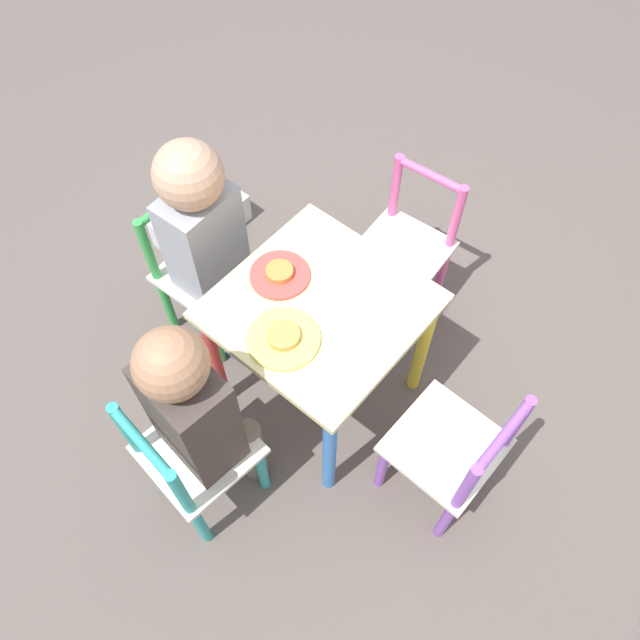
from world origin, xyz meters
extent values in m
plane|color=#5B514C|center=(0.00, 0.00, 0.00)|extent=(6.00, 6.00, 0.00)
cube|color=beige|center=(0.00, 0.00, 0.48)|extent=(0.48, 0.48, 0.02)
cylinder|color=orange|center=(-0.21, -0.21, 0.23)|extent=(0.04, 0.04, 0.47)
cylinder|color=#DB3D38|center=(0.21, -0.21, 0.23)|extent=(0.04, 0.04, 0.47)
cylinder|color=yellow|center=(-0.21, 0.21, 0.23)|extent=(0.04, 0.04, 0.47)
cylinder|color=#387AD1|center=(0.21, 0.21, 0.23)|extent=(0.04, 0.04, 0.47)
cube|color=silver|center=(0.02, -0.43, 0.27)|extent=(0.27, 0.27, 0.02)
cylinder|color=green|center=(0.12, -0.32, 0.13)|extent=(0.03, 0.03, 0.26)
cylinder|color=green|center=(-0.09, -0.33, 0.13)|extent=(0.03, 0.03, 0.26)
cylinder|color=green|center=(0.13, -0.53, 0.13)|extent=(0.03, 0.03, 0.26)
cylinder|color=green|center=(-0.08, -0.54, 0.13)|extent=(0.03, 0.03, 0.26)
cylinder|color=green|center=(0.13, -0.53, 0.39)|extent=(0.03, 0.03, 0.26)
cylinder|color=green|center=(-0.08, -0.54, 0.39)|extent=(0.03, 0.03, 0.26)
cylinder|color=green|center=(0.02, -0.53, 0.51)|extent=(0.21, 0.03, 0.02)
cube|color=silver|center=(0.43, -0.04, 0.27)|extent=(0.28, 0.28, 0.02)
cylinder|color=teal|center=(0.33, 0.07, 0.13)|extent=(0.03, 0.03, 0.26)
cylinder|color=teal|center=(0.31, -0.14, 0.13)|extent=(0.03, 0.03, 0.26)
cylinder|color=teal|center=(0.54, 0.05, 0.13)|extent=(0.03, 0.03, 0.26)
cylinder|color=teal|center=(0.52, -0.16, 0.13)|extent=(0.03, 0.03, 0.26)
cylinder|color=teal|center=(0.54, 0.05, 0.39)|extent=(0.03, 0.03, 0.26)
cylinder|color=teal|center=(0.52, -0.16, 0.39)|extent=(0.03, 0.03, 0.26)
cylinder|color=teal|center=(0.53, -0.05, 0.51)|extent=(0.05, 0.21, 0.02)
cube|color=silver|center=(-0.43, -0.03, 0.27)|extent=(0.28, 0.28, 0.02)
cylinder|color=#E5599E|center=(-0.31, -0.13, 0.13)|extent=(0.03, 0.03, 0.26)
cylinder|color=#E5599E|center=(-0.33, 0.08, 0.13)|extent=(0.03, 0.03, 0.26)
cylinder|color=#E5599E|center=(-0.53, -0.14, 0.13)|extent=(0.03, 0.03, 0.26)
cylinder|color=#E5599E|center=(-0.54, 0.07, 0.13)|extent=(0.03, 0.03, 0.26)
cylinder|color=#E5599E|center=(-0.53, -0.14, 0.39)|extent=(0.03, 0.03, 0.26)
cylinder|color=#E5599E|center=(-0.54, 0.07, 0.39)|extent=(0.03, 0.03, 0.26)
cylinder|color=#E5599E|center=(-0.53, -0.04, 0.51)|extent=(0.04, 0.21, 0.02)
cube|color=silver|center=(0.01, 0.43, 0.27)|extent=(0.27, 0.27, 0.02)
cylinder|color=#8E51BC|center=(-0.10, 0.33, 0.13)|extent=(0.03, 0.03, 0.26)
cylinder|color=#8E51BC|center=(0.11, 0.32, 0.13)|extent=(0.03, 0.03, 0.26)
cylinder|color=#8E51BC|center=(-0.09, 0.54, 0.13)|extent=(0.03, 0.03, 0.26)
cylinder|color=#8E51BC|center=(0.12, 0.53, 0.13)|extent=(0.03, 0.03, 0.26)
cylinder|color=#8E51BC|center=(-0.09, 0.54, 0.39)|extent=(0.03, 0.03, 0.26)
cylinder|color=#8E51BC|center=(0.12, 0.53, 0.39)|extent=(0.03, 0.03, 0.26)
cylinder|color=#8E51BC|center=(0.01, 0.53, 0.51)|extent=(0.21, 0.03, 0.02)
cylinder|color=#4C608E|center=(0.06, -0.31, 0.14)|extent=(0.07, 0.07, 0.28)
cylinder|color=#4C608E|center=(-0.04, -0.31, 0.14)|extent=(0.07, 0.07, 0.28)
cube|color=#999EA8|center=(0.02, -0.41, 0.44)|extent=(0.21, 0.15, 0.33)
sphere|color=tan|center=(0.02, -0.41, 0.68)|extent=(0.18, 0.18, 0.18)
cylinder|color=#7A6B5B|center=(0.31, 0.02, 0.14)|extent=(0.07, 0.07, 0.28)
cylinder|color=#7A6B5B|center=(0.30, -0.08, 0.14)|extent=(0.07, 0.07, 0.28)
cube|color=#423833|center=(0.41, -0.04, 0.45)|extent=(0.16, 0.21, 0.35)
sphere|color=#A37556|center=(0.41, -0.04, 0.70)|extent=(0.16, 0.16, 0.16)
cylinder|color=#E54C47|center=(0.00, -0.14, 0.49)|extent=(0.16, 0.16, 0.01)
cylinder|color=#D6843D|center=(0.00, -0.14, 0.51)|extent=(0.07, 0.07, 0.02)
cylinder|color=#EADB66|center=(0.14, 0.00, 0.49)|extent=(0.18, 0.18, 0.01)
cylinder|color=gold|center=(0.14, 0.00, 0.51)|extent=(0.08, 0.08, 0.02)
cube|color=silver|center=(-0.22, -0.76, 0.06)|extent=(0.33, 0.19, 0.12)
camera|label=1|loc=(0.66, 0.56, 1.78)|focal=35.00mm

